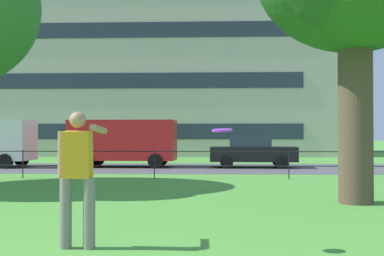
% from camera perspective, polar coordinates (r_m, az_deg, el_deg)
% --- Properties ---
extents(street_strip, '(80.00, 7.38, 0.01)m').
position_cam_1_polar(street_strip, '(23.11, -2.69, -4.60)').
color(street_strip, '#4C4C51').
rests_on(street_strip, ground).
extents(park_fence, '(37.44, 0.04, 1.00)m').
position_cam_1_polar(park_fence, '(17.45, -4.34, -3.60)').
color(park_fence, black).
rests_on(park_fence, ground).
extents(person_thrower, '(0.54, 0.76, 1.82)m').
position_cam_1_polar(person_thrower, '(6.82, -12.97, -5.17)').
color(person_thrower, slate).
rests_on(person_thrower, ground).
extents(frisbee, '(0.32, 0.32, 0.06)m').
position_cam_1_polar(frisbee, '(6.48, 3.47, -0.26)').
color(frisbee, purple).
extents(panel_van_center, '(5.06, 2.23, 2.24)m').
position_cam_1_polar(panel_van_center, '(23.98, -7.87, -1.43)').
color(panel_van_center, red).
rests_on(panel_van_center, ground).
extents(car_black_far_left, '(4.06, 1.93, 1.54)m').
position_cam_1_polar(car_black_far_left, '(23.48, 6.95, -2.64)').
color(car_black_far_left, black).
rests_on(car_black_far_left, ground).
extents(apartment_building_background, '(33.67, 15.64, 18.37)m').
position_cam_1_polar(apartment_building_background, '(43.87, -7.89, 9.21)').
color(apartment_building_background, beige).
rests_on(apartment_building_background, ground).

